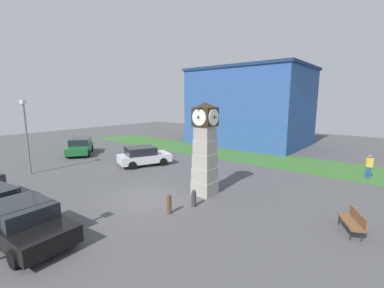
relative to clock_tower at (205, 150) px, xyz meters
name	(u,v)px	position (x,y,z in m)	size (l,w,h in m)	color
ground_plane	(146,198)	(-2.17, -2.51, -2.56)	(71.54, 71.54, 0.00)	#4C4C4F
clock_tower	(205,150)	(0.00, 0.00, 0.00)	(1.49, 1.44, 5.19)	#9E998E
bollard_near_tower	(194,198)	(0.56, -1.72, -2.13)	(0.25, 0.25, 0.86)	#333338
bollard_mid_row	(169,204)	(0.17, -3.09, -2.08)	(0.21, 0.21, 0.96)	brown
car_by_building	(25,222)	(-2.44, -8.22, -1.81)	(4.36, 2.29, 1.48)	black
car_far_lot	(143,156)	(-7.80, 2.27, -1.79)	(3.48, 4.56, 1.53)	silver
car_silver_hatch	(80,146)	(-15.98, 1.28, -1.78)	(4.69, 4.21, 1.54)	#19602D
bench	(353,220)	(7.19, 0.20, -2.04)	(1.18, 1.67, 0.90)	brown
pedestrian_near_bench	(369,165)	(7.04, 9.20, -1.61)	(0.46, 0.38, 1.67)	#264CA5
street_lamp_near_road	(26,131)	(-12.22, -4.54, 0.55)	(0.50, 0.24, 5.28)	slate
warehouse_blue_far	(250,107)	(-5.77, 17.41, 1.92)	(13.28, 10.15, 8.95)	#2D5193
grass_verge_far	(251,157)	(-2.20, 10.61, -2.54)	(42.92, 5.54, 0.04)	#386B2D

